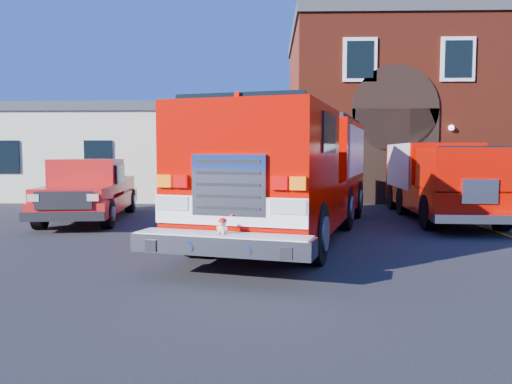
{
  "coord_description": "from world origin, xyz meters",
  "views": [
    {
      "loc": [
        0.31,
        -12.05,
        2.14
      ],
      "look_at": [
        0.0,
        -1.2,
        1.3
      ],
      "focal_mm": 35.0,
      "sensor_mm": 36.0,
      "label": 1
    }
  ],
  "objects_px": {
    "pickup_truck": "(90,191)",
    "side_building": "(86,152)",
    "fire_engine": "(294,171)",
    "fire_station": "(440,112)",
    "secondary_truck": "(440,178)"
  },
  "relations": [
    {
      "from": "secondary_truck",
      "to": "side_building",
      "type": "bearing_deg",
      "value": 150.28
    },
    {
      "from": "fire_station",
      "to": "fire_engine",
      "type": "xyz_separation_m",
      "value": [
        -8.05,
        -12.78,
        -2.57
      ]
    },
    {
      "from": "pickup_truck",
      "to": "secondary_truck",
      "type": "height_order",
      "value": "secondary_truck"
    },
    {
      "from": "side_building",
      "to": "fire_engine",
      "type": "bearing_deg",
      "value": -49.88
    },
    {
      "from": "fire_station",
      "to": "fire_engine",
      "type": "bearing_deg",
      "value": -122.2
    },
    {
      "from": "fire_engine",
      "to": "secondary_truck",
      "type": "relative_size",
      "value": 1.42
    },
    {
      "from": "fire_engine",
      "to": "pickup_truck",
      "type": "height_order",
      "value": "fire_engine"
    },
    {
      "from": "fire_station",
      "to": "secondary_truck",
      "type": "distance_m",
      "value": 10.4
    },
    {
      "from": "side_building",
      "to": "fire_station",
      "type": "bearing_deg",
      "value": 3.14
    },
    {
      "from": "fire_engine",
      "to": "pickup_truck",
      "type": "xyz_separation_m",
      "value": [
        -6.43,
        2.57,
        -0.76
      ]
    },
    {
      "from": "fire_station",
      "to": "pickup_truck",
      "type": "relative_size",
      "value": 2.45
    },
    {
      "from": "fire_station",
      "to": "fire_engine",
      "type": "distance_m",
      "value": 15.32
    },
    {
      "from": "fire_station",
      "to": "secondary_truck",
      "type": "bearing_deg",
      "value": -108.08
    },
    {
      "from": "fire_station",
      "to": "side_building",
      "type": "bearing_deg",
      "value": -176.86
    },
    {
      "from": "pickup_truck",
      "to": "side_building",
      "type": "bearing_deg",
      "value": 110.83
    }
  ]
}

